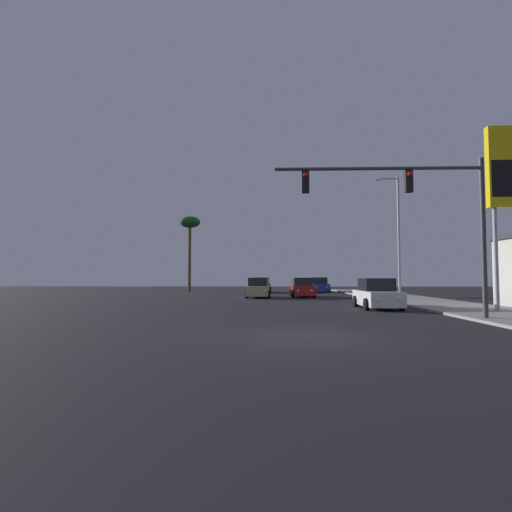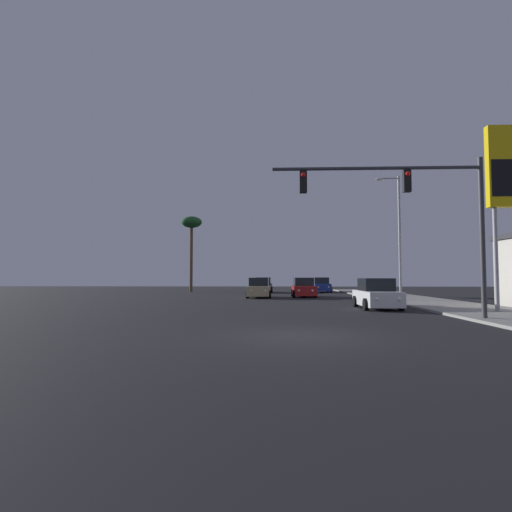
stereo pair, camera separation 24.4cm
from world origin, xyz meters
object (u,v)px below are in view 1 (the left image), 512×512
(car_white, at_px, (377,295))
(car_tan, at_px, (258,289))
(car_black, at_px, (262,286))
(car_blue, at_px, (319,285))
(car_red, at_px, (303,288))
(street_lamp, at_px, (397,231))
(traffic_light_mast, at_px, (420,203))
(palm_tree_far, at_px, (190,226))
(gas_station_sign, at_px, (508,177))

(car_white, height_order, car_tan, same)
(car_white, relative_size, car_black, 0.99)
(car_blue, height_order, car_black, same)
(car_red, xyz_separation_m, car_black, (-3.69, 10.11, 0.00))
(car_red, xyz_separation_m, street_lamp, (6.41, -5.67, 4.36))
(car_blue, relative_size, car_red, 1.00)
(car_white, xyz_separation_m, car_red, (-3.05, 12.47, 0.00))
(car_blue, bearing_deg, street_lamp, 102.75)
(traffic_light_mast, relative_size, palm_tree_far, 0.97)
(car_white, relative_size, car_red, 1.00)
(car_tan, xyz_separation_m, palm_tree_far, (-8.29, 12.17, 6.88))
(car_blue, distance_m, car_black, 6.61)
(car_tan, relative_size, traffic_light_mast, 0.51)
(car_red, relative_size, gas_station_sign, 0.48)
(car_blue, height_order, palm_tree_far, palm_tree_far)
(car_white, bearing_deg, gas_station_sign, 152.52)
(car_blue, height_order, car_tan, same)
(car_tan, height_order, gas_station_sign, gas_station_sign)
(palm_tree_far, bearing_deg, car_black, -6.58)
(car_blue, bearing_deg, car_red, 75.89)
(car_red, distance_m, street_lamp, 9.60)
(street_lamp, bearing_deg, gas_station_sign, -76.59)
(car_tan, bearing_deg, car_blue, -117.61)
(car_red, xyz_separation_m, traffic_light_mast, (3.20, -18.58, 4.03))
(car_blue, height_order, street_lamp, street_lamp)
(traffic_light_mast, bearing_deg, street_lamp, 76.05)
(street_lamp, bearing_deg, palm_tree_far, 137.89)
(car_red, bearing_deg, traffic_light_mast, 98.33)
(car_blue, bearing_deg, palm_tree_far, -0.10)
(car_tan, bearing_deg, street_lamp, 157.56)
(car_white, bearing_deg, street_lamp, -116.91)
(car_white, relative_size, gas_station_sign, 0.48)
(car_red, bearing_deg, palm_tree_far, -43.89)
(car_red, relative_size, traffic_light_mast, 0.51)
(car_tan, relative_size, palm_tree_far, 0.49)
(car_blue, relative_size, palm_tree_far, 0.49)
(car_blue, height_order, gas_station_sign, gas_station_sign)
(street_lamp, bearing_deg, car_white, -116.29)
(car_black, bearing_deg, gas_station_sign, 118.18)
(car_white, distance_m, gas_station_sign, 8.64)
(car_black, xyz_separation_m, palm_tree_far, (-8.43, 0.97, 6.88))
(palm_tree_far, bearing_deg, car_white, -57.21)
(street_lamp, relative_size, gas_station_sign, 1.00)
(car_red, distance_m, car_black, 10.76)
(traffic_light_mast, height_order, gas_station_sign, gas_station_sign)
(car_red, height_order, street_lamp, street_lamp)
(car_blue, relative_size, gas_station_sign, 0.48)
(car_blue, relative_size, car_tan, 1.00)
(car_blue, relative_size, car_black, 0.99)
(car_white, distance_m, car_black, 23.57)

